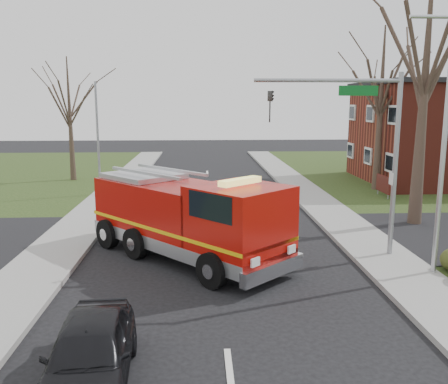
{
  "coord_description": "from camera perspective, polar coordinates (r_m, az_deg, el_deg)",
  "views": [
    {
      "loc": [
        -0.59,
        -15.27,
        5.71
      ],
      "look_at": [
        0.41,
        4.5,
        2.0
      ],
      "focal_mm": 38.0,
      "sensor_mm": 36.0,
      "label": 1
    }
  ],
  "objects": [
    {
      "name": "parked_car_maroon",
      "position": [
        10.51,
        -15.86,
        -18.18
      ],
      "size": [
        1.96,
        4.32,
        1.44
      ],
      "primitive_type": "imported",
      "rotation": [
        0.0,
        0.0,
        0.06
      ],
      "color": "black",
      "rests_on": "ground"
    },
    {
      "name": "bare_tree_near",
      "position": [
        23.6,
        23.14,
        13.93
      ],
      "size": [
        6.0,
        6.0,
        12.0
      ],
      "color": "#362820",
      "rests_on": "ground"
    },
    {
      "name": "health_center_sign",
      "position": [
        30.29,
        18.62,
        0.88
      ],
      "size": [
        0.12,
        2.0,
        1.4
      ],
      "color": "#461410",
      "rests_on": "ground"
    },
    {
      "name": "sidewalk_right",
      "position": [
        17.63,
        20.17,
        -8.7
      ],
      "size": [
        2.4,
        80.0,
        0.15
      ],
      "primitive_type": "cube",
      "color": "gray",
      "rests_on": "ground"
    },
    {
      "name": "ground",
      "position": [
        16.31,
        -0.65,
        -9.88
      ],
      "size": [
        120.0,
        120.0,
        0.0
      ],
      "primitive_type": "plane",
      "color": "black",
      "rests_on": "ground"
    },
    {
      "name": "bare_tree_left",
      "position": [
        36.5,
        -18.12,
        9.87
      ],
      "size": [
        4.5,
        4.5,
        9.0
      ],
      "color": "#362820",
      "rests_on": "ground"
    },
    {
      "name": "fire_engine",
      "position": [
        17.51,
        -4.33,
        -3.31
      ],
      "size": [
        7.62,
        7.96,
        3.32
      ],
      "rotation": [
        0.0,
        0.0,
        0.74
      ],
      "color": "#A00D07",
      "rests_on": "ground"
    },
    {
      "name": "streetlight_pole",
      "position": [
        16.71,
        24.8,
        5.67
      ],
      "size": [
        1.48,
        0.16,
        8.4
      ],
      "color": "#B7BABF",
      "rests_on": "ground"
    },
    {
      "name": "utility_pole_far",
      "position": [
        30.0,
        -14.92,
        6.04
      ],
      "size": [
        0.14,
        0.14,
        7.0
      ],
      "primitive_type": "cylinder",
      "color": "gray",
      "rests_on": "ground"
    },
    {
      "name": "traffic_signal_mast",
      "position": [
        17.77,
        16.28,
        6.96
      ],
      "size": [
        5.29,
        0.18,
        6.8
      ],
      "color": "gray",
      "rests_on": "ground"
    },
    {
      "name": "bare_tree_far",
      "position": [
        32.42,
        18.43,
        11.46
      ],
      "size": [
        5.25,
        5.25,
        10.5
      ],
      "color": "#362820",
      "rests_on": "ground"
    },
    {
      "name": "sidewalk_left",
      "position": [
        17.21,
        -22.04,
        -9.3
      ],
      "size": [
        2.4,
        80.0,
        0.15
      ],
      "primitive_type": "cube",
      "color": "gray",
      "rests_on": "ground"
    }
  ]
}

